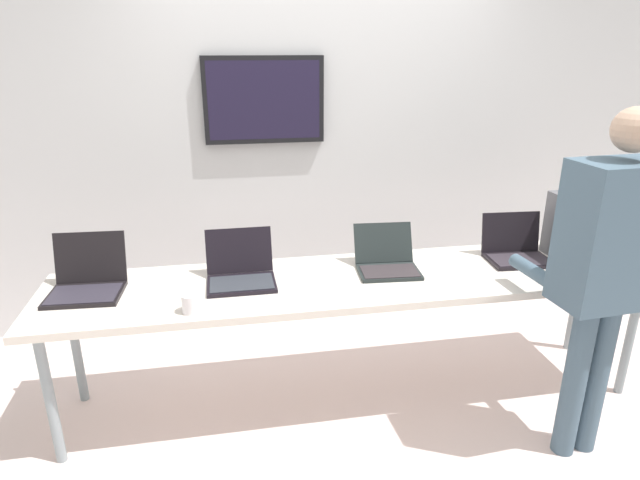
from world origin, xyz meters
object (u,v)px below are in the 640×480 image
(laptop_station_0, at_px, (87,280))
(coffee_mug, at_px, (191,303))
(equipment_box, at_px, (592,228))
(laptop_station_2, at_px, (387,260))
(laptop_station_1, at_px, (241,271))
(person, at_px, (608,259))
(workbench, at_px, (357,285))
(laptop_station_3, at_px, (516,249))

(laptop_station_0, relative_size, coffee_mug, 4.15)
(equipment_box, bearing_deg, laptop_station_2, 177.59)
(laptop_station_1, relative_size, coffee_mug, 3.94)
(laptop_station_1, bearing_deg, laptop_station_0, 179.18)
(person, bearing_deg, laptop_station_0, 163.81)
(laptop_station_0, distance_m, coffee_mug, 0.62)
(workbench, height_order, laptop_station_0, laptop_station_0)
(equipment_box, relative_size, laptop_station_0, 1.10)
(laptop_station_0, relative_size, person, 0.22)
(laptop_station_0, bearing_deg, workbench, -3.07)
(workbench, relative_size, laptop_station_1, 9.33)
(workbench, distance_m, equipment_box, 1.43)
(laptop_station_0, relative_size, laptop_station_3, 1.01)
(workbench, relative_size, person, 1.94)
(equipment_box, height_order, laptop_station_1, equipment_box)
(coffee_mug, bearing_deg, laptop_station_0, 148.44)
(laptop_station_0, height_order, person, person)
(equipment_box, height_order, laptop_station_2, equipment_box)
(coffee_mug, bearing_deg, laptop_station_1, 51.95)
(workbench, bearing_deg, equipment_box, 1.06)
(coffee_mug, bearing_deg, workbench, 16.02)
(laptop_station_0, distance_m, person, 2.51)
(person, relative_size, coffee_mug, 19.02)
(laptop_station_0, bearing_deg, laptop_station_2, 0.09)
(laptop_station_2, height_order, coffee_mug, laptop_station_2)
(laptop_station_0, bearing_deg, laptop_station_3, 0.46)
(laptop_station_2, bearing_deg, workbench, -157.54)
(person, height_order, coffee_mug, person)
(workbench, distance_m, coffee_mug, 0.91)
(workbench, xyz_separation_m, laptop_station_0, (-1.40, 0.08, 0.11))
(laptop_station_0, distance_m, laptop_station_1, 0.78)
(workbench, height_order, coffee_mug, coffee_mug)
(equipment_box, height_order, coffee_mug, equipment_box)
(equipment_box, xyz_separation_m, laptop_station_2, (-1.22, 0.05, -0.14))
(laptop_station_1, height_order, coffee_mug, laptop_station_1)
(laptop_station_0, xyz_separation_m, coffee_mug, (0.53, -0.33, -0.02))
(person, xyz_separation_m, coffee_mug, (-1.87, 0.37, -0.23))
(equipment_box, relative_size, coffee_mug, 4.55)
(laptop_station_0, xyz_separation_m, person, (2.40, -0.70, 0.22))
(workbench, xyz_separation_m, laptop_station_1, (-0.63, 0.06, 0.11))
(laptop_station_1, distance_m, laptop_station_3, 1.61)
(laptop_station_0, height_order, coffee_mug, laptop_station_0)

